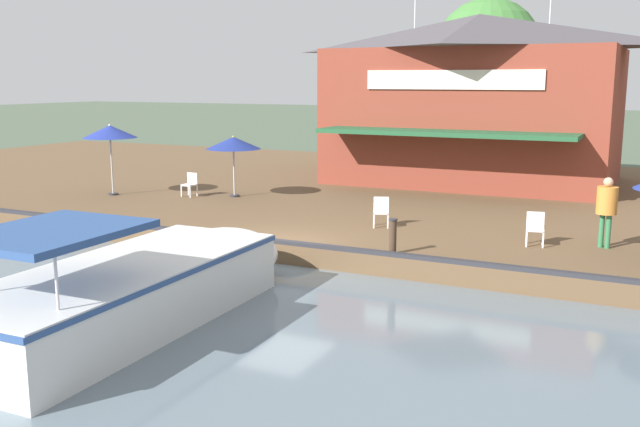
# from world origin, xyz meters

# --- Properties ---
(ground_plane) EXTENTS (220.00, 220.00, 0.00)m
(ground_plane) POSITION_xyz_m (0.00, 0.00, 0.00)
(ground_plane) COLOR #4C5B47
(quay_deck) EXTENTS (22.00, 56.00, 0.60)m
(quay_deck) POSITION_xyz_m (-11.00, 0.00, 0.30)
(quay_deck) COLOR brown
(quay_deck) RESTS_ON ground
(quay_edge_fender) EXTENTS (0.20, 50.40, 0.10)m
(quay_edge_fender) POSITION_xyz_m (-0.10, 0.00, 0.65)
(quay_edge_fender) COLOR #2D2D33
(quay_edge_fender) RESTS_ON quay_deck
(waterfront_restaurant) EXTENTS (9.47, 11.55, 7.97)m
(waterfront_restaurant) POSITION_xyz_m (-13.97, 1.67, 4.05)
(waterfront_restaurant) COLOR brown
(waterfront_restaurant) RESTS_ON quay_deck
(patio_umbrella_near_quay_edge) EXTENTS (1.95, 1.95, 2.60)m
(patio_umbrella_near_quay_edge) POSITION_xyz_m (-4.36, -9.33, 2.92)
(patio_umbrella_near_quay_edge) COLOR #B7B7B7
(patio_umbrella_near_quay_edge) RESTS_ON quay_deck
(patio_umbrella_far_corner) EXTENTS (1.97, 1.97, 2.21)m
(patio_umbrella_far_corner) POSITION_xyz_m (-6.00, -5.08, 2.55)
(patio_umbrella_far_corner) COLOR #B7B7B7
(patio_umbrella_far_corner) RESTS_ON quay_deck
(cafe_chair_beside_entrance) EXTENTS (0.57, 0.57, 0.85)m
(cafe_chair_beside_entrance) POSITION_xyz_m (-3.31, 1.66, 1.08)
(cafe_chair_beside_entrance) COLOR white
(cafe_chair_beside_entrance) RESTS_ON quay_deck
(cafe_chair_facing_river) EXTENTS (0.51, 0.51, 0.85)m
(cafe_chair_facing_river) POSITION_xyz_m (-2.81, 6.07, 1.08)
(cafe_chair_facing_river) COLOR white
(cafe_chair_facing_river) RESTS_ON quay_deck
(cafe_chair_mid_patio) EXTENTS (0.46, 0.46, 0.85)m
(cafe_chair_mid_patio) POSITION_xyz_m (-5.37, -6.57, 1.08)
(cafe_chair_mid_patio) COLOR white
(cafe_chair_mid_patio) RESTS_ON quay_deck
(person_at_quay_edge) EXTENTS (0.51, 0.51, 1.79)m
(person_at_quay_edge) POSITION_xyz_m (-3.29, 7.70, 1.74)
(person_at_quay_edge) COLOR #337547
(person_at_quay_edge) RESTS_ON quay_deck
(motorboat_second_along) EXTENTS (8.56, 2.88, 2.25)m
(motorboat_second_along) POSITION_xyz_m (4.68, -0.23, 0.76)
(motorboat_second_along) COLOR silver
(motorboat_second_along) RESTS_ON river_water
(mooring_post) EXTENTS (0.22, 0.22, 0.87)m
(mooring_post) POSITION_xyz_m (-0.35, 3.12, 1.05)
(mooring_post) COLOR #473323
(mooring_post) RESTS_ON quay_deck
(tree_upstream_bank) EXTENTS (3.86, 3.68, 6.25)m
(tree_upstream_bank) POSITION_xyz_m (-17.79, 0.51, 4.91)
(tree_upstream_bank) COLOR brown
(tree_upstream_bank) RESTS_ON quay_deck
(tree_behind_restaurant) EXTENTS (5.02, 4.78, 7.75)m
(tree_behind_restaurant) POSITION_xyz_m (-16.61, 1.20, 5.82)
(tree_behind_restaurant) COLOR brown
(tree_behind_restaurant) RESTS_ON quay_deck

